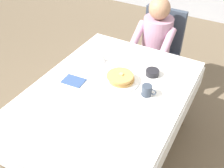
% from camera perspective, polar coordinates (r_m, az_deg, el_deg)
% --- Properties ---
extents(ground_plane, '(14.00, 14.00, 0.00)m').
position_cam_1_polar(ground_plane, '(2.49, -0.94, -14.78)').
color(ground_plane, brown).
extents(dining_table_main, '(1.12, 1.52, 0.74)m').
position_cam_1_polar(dining_table_main, '(2.00, -1.14, -3.68)').
color(dining_table_main, white).
rests_on(dining_table_main, ground).
extents(chair_diner, '(0.44, 0.45, 0.93)m').
position_cam_1_polar(chair_diner, '(2.95, 10.34, 8.20)').
color(chair_diner, '#384251').
rests_on(chair_diner, ground).
extents(diner_person, '(0.40, 0.43, 1.12)m').
position_cam_1_polar(diner_person, '(2.75, 9.49, 9.27)').
color(diner_person, '#B2849E').
rests_on(diner_person, ground).
extents(plate_breakfast, '(0.28, 0.28, 0.02)m').
position_cam_1_polar(plate_breakfast, '(2.03, 1.99, 0.62)').
color(plate_breakfast, white).
rests_on(plate_breakfast, dining_table_main).
extents(breakfast_stack, '(0.21, 0.21, 0.07)m').
position_cam_1_polar(breakfast_stack, '(2.01, 1.94, 1.46)').
color(breakfast_stack, tan).
rests_on(breakfast_stack, plate_breakfast).
extents(cup_coffee, '(0.11, 0.08, 0.08)m').
position_cam_1_polar(cup_coffee, '(1.91, 7.71, -1.41)').
color(cup_coffee, '#333D4C').
rests_on(cup_coffee, dining_table_main).
extents(bowl_butter, '(0.11, 0.11, 0.04)m').
position_cam_1_polar(bowl_butter, '(2.12, 8.89, 2.52)').
color(bowl_butter, black).
rests_on(bowl_butter, dining_table_main).
extents(syrup_pitcher, '(0.08, 0.08, 0.07)m').
position_cam_1_polar(syrup_pitcher, '(2.25, -2.15, 5.82)').
color(syrup_pitcher, silver).
rests_on(syrup_pitcher, dining_table_main).
extents(fork_left_of_plate, '(0.03, 0.18, 0.00)m').
position_cam_1_polar(fork_left_of_plate, '(2.10, -2.87, 1.78)').
color(fork_left_of_plate, silver).
rests_on(fork_left_of_plate, dining_table_main).
extents(knife_right_of_plate, '(0.03, 0.20, 0.00)m').
position_cam_1_polar(knife_right_of_plate, '(1.96, 6.63, -1.51)').
color(knife_right_of_plate, silver).
rests_on(knife_right_of_plate, dining_table_main).
extents(spoon_near_edge, '(0.15, 0.03, 0.00)m').
position_cam_1_polar(spoon_near_edge, '(1.83, -2.77, -4.74)').
color(spoon_near_edge, silver).
rests_on(spoon_near_edge, dining_table_main).
extents(napkin_folded, '(0.18, 0.13, 0.01)m').
position_cam_1_polar(napkin_folded, '(2.06, -8.44, 0.69)').
color(napkin_folded, '#334C7F').
rests_on(napkin_folded, dining_table_main).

